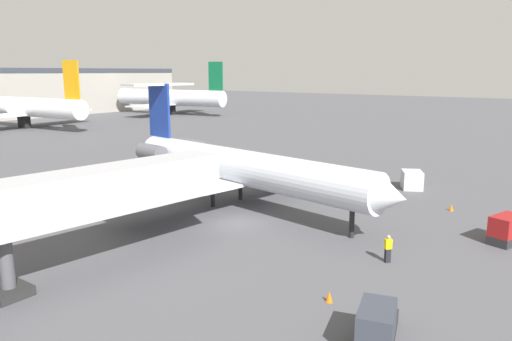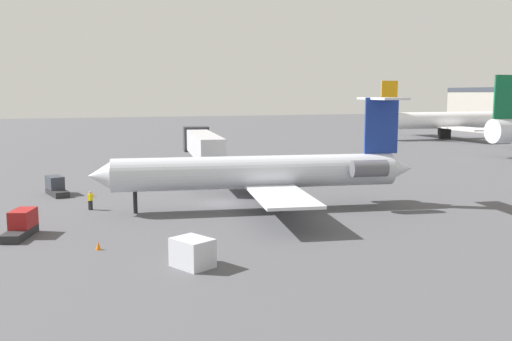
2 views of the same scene
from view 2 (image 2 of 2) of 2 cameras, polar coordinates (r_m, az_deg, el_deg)
ground_plane at (r=53.39m, az=-3.47°, el=-3.42°), size 400.00×400.00×0.10m
regional_jet at (r=50.28m, az=0.95°, el=-0.07°), size 22.38×29.66×10.03m
jet_bridge at (r=66.17m, az=-5.54°, el=2.69°), size 18.75×5.22×6.13m
ground_crew_marshaller at (r=52.34m, az=-16.58°, el=-2.95°), size 0.47×0.46×1.69m
baggage_tug_lead at (r=44.56m, az=-22.85°, el=-5.14°), size 4.24×2.55×1.90m
baggage_tug_trailing at (r=61.20m, az=-19.78°, el=-1.57°), size 4.23×2.42×1.90m
cargo_container_uld at (r=34.19m, az=-6.51°, el=-8.34°), size 2.93×2.70×1.75m
traffic_cone_near at (r=39.16m, az=-15.83°, el=-7.41°), size 0.36×0.36×0.55m
traffic_cone_mid at (r=58.96m, az=-16.44°, el=-2.33°), size 0.36×0.36×0.55m
parked_airliner_west_end at (r=135.84m, az=18.68°, el=4.86°), size 28.27×33.53×13.18m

